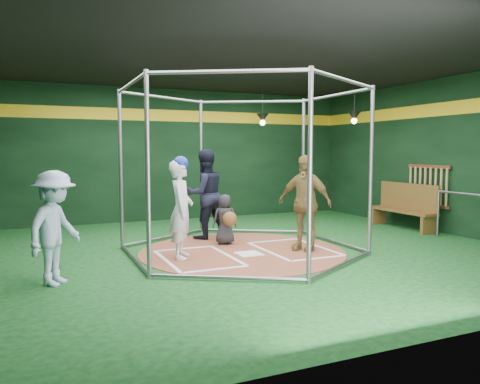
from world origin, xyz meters
name	(u,v)px	position (x,y,z in m)	size (l,w,h in m)	color
room_shell	(242,157)	(0.00, 0.01, 1.75)	(10.10, 9.10, 3.53)	#0D3B13
clay_disc	(242,251)	(0.00, 0.00, 0.01)	(3.80, 3.80, 0.01)	brown
home_plate	(249,254)	(0.00, -0.30, 0.02)	(0.43, 0.43, 0.01)	white
batter_box_left	(198,258)	(-0.95, -0.25, 0.02)	(1.17, 1.77, 0.01)	white
batter_box_right	(293,249)	(0.95, -0.25, 0.02)	(1.17, 1.77, 0.01)	white
batting_cage	(242,171)	(0.00, 0.00, 1.50)	(4.05, 4.67, 3.00)	gray
bat_rack	(428,186)	(4.93, 0.40, 1.05)	(0.07, 1.25, 0.98)	brown
pendant_lamp_near	(263,118)	(2.20, 3.60, 2.74)	(0.34, 0.34, 0.90)	black
pendant_lamp_far	(354,116)	(4.00, 2.00, 2.74)	(0.34, 0.34, 0.90)	black
batter_figure	(181,208)	(-1.19, -0.10, 0.89)	(0.61, 0.72, 1.76)	silver
visitor_leopard	(304,203)	(1.10, -0.37, 0.90)	(1.04, 0.43, 1.78)	#A28645
catcher_figure	(226,219)	(-0.05, 0.70, 0.52)	(0.55, 0.60, 1.00)	black
umpire	(205,194)	(-0.21, 1.49, 0.95)	(0.91, 0.71, 1.88)	black
bystander_blue	(55,228)	(-3.25, -0.92, 0.80)	(1.03, 0.59, 1.59)	#A6C0DC
dugout_bench	(405,205)	(4.63, 0.80, 0.56)	(0.44, 1.87, 1.09)	brown
steel_railing	(460,208)	(4.55, -0.84, 0.68)	(0.05, 1.17, 1.01)	gray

